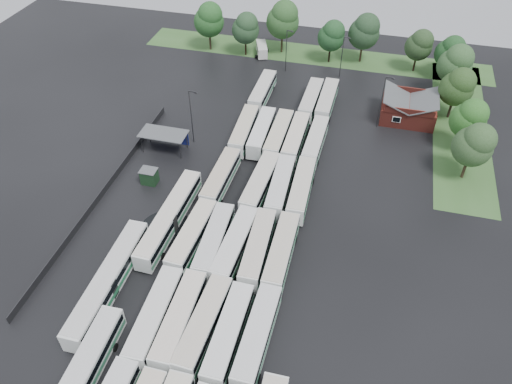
# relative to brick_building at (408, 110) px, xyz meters

# --- Properties ---
(ground) EXTENTS (160.00, 160.00, 0.00)m
(ground) POSITION_rel_brick_building_xyz_m (-24.00, -42.77, -1.87)
(ground) COLOR black
(ground) RESTS_ON ground
(brick_building) EXTENTS (10.07, 8.60, 5.39)m
(brick_building) POSITION_rel_brick_building_xyz_m (0.00, 0.00, 0.00)
(brick_building) COLOR maroon
(brick_building) RESTS_ON ground
(wash_shed) EXTENTS (8.20, 4.20, 3.58)m
(wash_shed) POSITION_rel_brick_building_xyz_m (-41.20, -20.74, 1.12)
(wash_shed) COLOR #2D2D30
(wash_shed) RESTS_ON ground
(utility_hut) EXTENTS (2.70, 2.20, 2.62)m
(utility_hut) POSITION_rel_brick_building_xyz_m (-40.20, -30.17, -0.55)
(utility_hut) COLOR black
(utility_hut) RESTS_ON ground
(grass_strip_north) EXTENTS (80.00, 10.00, 0.01)m
(grass_strip_north) POSITION_rel_brick_building_xyz_m (-22.00, 22.03, -1.86)
(grass_strip_north) COLOR #37612A
(grass_strip_north) RESTS_ON ground
(grass_strip_east) EXTENTS (10.00, 50.00, 0.01)m
(grass_strip_east) POSITION_rel_brick_building_xyz_m (10.00, 0.03, -1.86)
(grass_strip_east) COLOR #37612A
(grass_strip_east) RESTS_ON ground
(west_fence) EXTENTS (0.10, 50.00, 1.20)m
(west_fence) POSITION_rel_brick_building_xyz_m (-46.20, -34.77, -1.27)
(west_fence) COLOR #2D2D30
(west_fence) RESTS_ON ground
(bus_r1c0) EXTENTS (3.21, 13.36, 3.70)m
(bus_r1c0) POSITION_rel_brick_building_xyz_m (-28.24, -55.31, 0.17)
(bus_r1c0) COLOR silver
(bus_r1c0) RESTS_ON ground
(bus_r1c1) EXTENTS (3.02, 13.22, 3.67)m
(bus_r1c1) POSITION_rel_brick_building_xyz_m (-25.17, -55.01, 0.15)
(bus_r1c1) COLOR silver
(bus_r1c1) RESTS_ON ground
(bus_r1c2) EXTENTS (3.38, 13.27, 3.66)m
(bus_r1c2) POSITION_rel_brick_building_xyz_m (-22.13, -54.94, 0.15)
(bus_r1c2) COLOR silver
(bus_r1c2) RESTS_ON ground
(bus_r1c3) EXTENTS (2.85, 13.11, 3.65)m
(bus_r1c3) POSITION_rel_brick_building_xyz_m (-18.89, -55.35, 0.14)
(bus_r1c3) COLOR silver
(bus_r1c3) RESTS_ON ground
(bus_r1c4) EXTENTS (3.01, 13.25, 3.68)m
(bus_r1c4) POSITION_rel_brick_building_xyz_m (-15.54, -54.83, 0.16)
(bus_r1c4) COLOR silver
(bus_r1c4) RESTS_ON ground
(bus_r2c0) EXTENTS (3.32, 13.05, 3.60)m
(bus_r2c0) POSITION_rel_brick_building_xyz_m (-28.51, -41.62, 0.11)
(bus_r2c0) COLOR silver
(bus_r2c0) RESTS_ON ground
(bus_r2c1) EXTENTS (3.23, 12.95, 3.58)m
(bus_r2c1) POSITION_rel_brick_building_xyz_m (-25.20, -41.74, 0.10)
(bus_r2c1) COLOR silver
(bus_r2c1) RESTS_ON ground
(bus_r2c2) EXTENTS (3.33, 13.27, 3.66)m
(bus_r2c2) POSITION_rel_brick_building_xyz_m (-22.14, -41.73, 0.15)
(bus_r2c2) COLOR silver
(bus_r2c2) RESTS_ON ground
(bus_r2c3) EXTENTS (3.32, 13.20, 3.64)m
(bus_r2c3) POSITION_rel_brick_building_xyz_m (-18.93, -41.48, 0.14)
(bus_r2c3) COLOR silver
(bus_r2c3) RESTS_ON ground
(bus_r2c4) EXTENTS (2.96, 13.15, 3.65)m
(bus_r2c4) POSITION_rel_brick_building_xyz_m (-15.64, -41.40, 0.14)
(bus_r2c4) COLOR silver
(bus_r2c4) RESTS_ON ground
(bus_r3c0) EXTENTS (3.01, 12.80, 3.55)m
(bus_r3c0) POSITION_rel_brick_building_xyz_m (-28.47, -28.30, 0.08)
(bus_r3c0) COLOR silver
(bus_r3c0) RESTS_ON ground
(bus_r3c2) EXTENTS (3.51, 13.46, 3.71)m
(bus_r3c2) POSITION_rel_brick_building_xyz_m (-21.98, -28.17, 0.18)
(bus_r3c2) COLOR silver
(bus_r3c2) RESTS_ON ground
(bus_r3c3) EXTENTS (3.24, 13.03, 3.60)m
(bus_r3c3) POSITION_rel_brick_building_xyz_m (-18.76, -28.07, 0.11)
(bus_r3c3) COLOR silver
(bus_r3c3) RESTS_ON ground
(bus_r3c4) EXTENTS (3.17, 13.17, 3.64)m
(bus_r3c4) POSITION_rel_brick_building_xyz_m (-15.45, -27.81, 0.14)
(bus_r3c4) COLOR silver
(bus_r3c4) RESTS_ON ground
(bus_r4c0) EXTENTS (3.25, 13.02, 3.60)m
(bus_r4c0) POSITION_rel_brick_building_xyz_m (-28.46, -14.55, 0.11)
(bus_r4c0) COLOR silver
(bus_r4c0) RESTS_ON ground
(bus_r4c1) EXTENTS (3.02, 12.80, 3.55)m
(bus_r4c1) POSITION_rel_brick_building_xyz_m (-25.28, -14.33, 0.08)
(bus_r4c1) COLOR silver
(bus_r4c1) RESTS_ON ground
(bus_r4c2) EXTENTS (2.80, 12.98, 3.61)m
(bus_r4c2) POSITION_rel_brick_building_xyz_m (-22.08, -14.54, 0.12)
(bus_r4c2) COLOR silver
(bus_r4c2) RESTS_ON ground
(bus_r4c3) EXTENTS (2.78, 12.89, 3.59)m
(bus_r4c3) POSITION_rel_brick_building_xyz_m (-18.98, -14.60, 0.11)
(bus_r4c3) COLOR silver
(bus_r4c3) RESTS_ON ground
(bus_r4c4) EXTENTS (2.94, 12.65, 3.51)m
(bus_r4c4) POSITION_rel_brick_building_xyz_m (-15.46, -14.64, 0.06)
(bus_r4c4) COLOR silver
(bus_r4c4) RESTS_ON ground
(bus_r5c0) EXTENTS (2.81, 12.87, 3.58)m
(bus_r5c0) POSITION_rel_brick_building_xyz_m (-28.58, -0.42, 0.10)
(bus_r5c0) COLOR silver
(bus_r5c0) RESTS_ON ground
(bus_r5c3) EXTENTS (2.95, 12.74, 3.53)m
(bus_r5c3) POSITION_rel_brick_building_xyz_m (-18.62, -1.11, 0.08)
(bus_r5c3) COLOR silver
(bus_r5c3) RESTS_ON ground
(bus_r5c4) EXTENTS (2.90, 12.91, 3.58)m
(bus_r5c4) POSITION_rel_brick_building_xyz_m (-15.53, -0.68, 0.11)
(bus_r5c4) COLOR silver
(bus_r5c4) RESTS_ON ground
(artic_bus_west_b) EXTENTS (3.17, 19.01, 3.52)m
(artic_bus_west_b) POSITION_rel_brick_building_xyz_m (-33.01, -38.87, 0.08)
(artic_bus_west_b) COLOR silver
(artic_bus_west_b) RESTS_ON ground
(artic_bus_west_c) EXTENTS (2.98, 19.52, 3.62)m
(artic_bus_west_c) POSITION_rel_brick_building_xyz_m (-36.19, -51.86, 0.14)
(artic_bus_west_c) COLOR silver
(artic_bus_west_c) RESTS_ON ground
(minibus) EXTENTS (3.96, 6.18, 2.54)m
(minibus) POSITION_rel_brick_building_xyz_m (-33.65, 18.97, -0.46)
(minibus) COLOR white
(minibus) RESTS_ON ground
(tree_north_0) EXTENTS (6.92, 6.92, 11.46)m
(tree_north_0) POSITION_rel_brick_building_xyz_m (-45.92, 18.52, 5.50)
(tree_north_0) COLOR #372B1D
(tree_north_0) RESTS_ON ground
(tree_north_1) EXTENTS (6.18, 6.18, 10.23)m
(tree_north_1) POSITION_rel_brick_building_xyz_m (-37.09, 17.93, 4.72)
(tree_north_1) COLOR black
(tree_north_1) RESTS_ON ground
(tree_north_2) EXTENTS (7.45, 7.45, 12.34)m
(tree_north_2) POSITION_rel_brick_building_xyz_m (-29.32, 21.47, 6.08)
(tree_north_2) COLOR #382B1B
(tree_north_2) RESTS_ON ground
(tree_north_3) EXTENTS (5.99, 5.99, 9.92)m
(tree_north_3) POSITION_rel_brick_building_xyz_m (-17.83, 19.31, 4.52)
(tree_north_3) COLOR black
(tree_north_3) RESTS_ON ground
(tree_north_4) EXTENTS (6.86, 6.86, 11.35)m
(tree_north_4) POSITION_rel_brick_building_xyz_m (-10.98, 21.28, 5.44)
(tree_north_4) COLOR #352319
(tree_north_4) RESTS_ON ground
(tree_north_5) EXTENTS (5.85, 5.85, 9.69)m
(tree_north_5) POSITION_rel_brick_building_xyz_m (0.94, 19.81, 4.37)
(tree_north_5) COLOR black
(tree_north_5) RESTS_ON ground
(tree_north_6) EXTENTS (4.89, 4.89, 8.10)m
(tree_north_6) POSITION_rel_brick_building_xyz_m (8.17, 20.74, 3.34)
(tree_north_6) COLOR black
(tree_north_6) RESTS_ON ground
(tree_east_0) EXTENTS (6.47, 6.47, 10.72)m
(tree_east_0) POSITION_rel_brick_building_xyz_m (9.78, -15.82, 5.03)
(tree_east_0) COLOR #3B2C1E
(tree_east_0) RESTS_ON ground
(tree_east_1) EXTENTS (6.19, 6.19, 10.26)m
(tree_east_1) POSITION_rel_brick_building_xyz_m (9.54, -7.74, 4.73)
(tree_east_1) COLOR black
(tree_east_1) RESTS_ON ground
(tree_east_2) EXTENTS (6.39, 6.39, 10.59)m
(tree_east_2) POSITION_rel_brick_building_xyz_m (7.98, 2.45, 4.94)
(tree_east_2) COLOR black
(tree_east_2) RESTS_ON ground
(tree_east_3) EXTENTS (6.82, 6.82, 11.29)m
(tree_east_3) POSITION_rel_brick_building_xyz_m (7.81, 10.81, 5.40)
(tree_east_3) COLOR black
(tree_east_3) RESTS_ON ground
(tree_east_4) EXTENTS (5.97, 5.97, 9.88)m
(tree_east_4) POSITION_rel_brick_building_xyz_m (7.16, 17.89, 4.49)
(tree_east_4) COLOR #312516
(tree_east_4) RESTS_ON ground
(lamp_post_ne) EXTENTS (1.62, 0.31, 10.50)m
(lamp_post_ne) POSITION_rel_brick_building_xyz_m (-5.19, -4.17, 4.23)
(lamp_post_ne) COLOR #2D2D30
(lamp_post_ne) RESTS_ON ground
(lamp_post_nw) EXTENTS (1.63, 0.32, 10.56)m
(lamp_post_nw) POSITION_rel_brick_building_xyz_m (-37.02, -17.57, 4.26)
(lamp_post_nw) COLOR #2D2D30
(lamp_post_nw) RESTS_ON ground
(lamp_post_back_w) EXTENTS (1.45, 0.28, 9.41)m
(lamp_post_back_w) POSITION_rel_brick_building_xyz_m (-26.52, 12.68, 3.60)
(lamp_post_back_w) COLOR #2D2D30
(lamp_post_back_w) RESTS_ON ground
(lamp_post_back_e) EXTENTS (1.43, 0.28, 9.31)m
(lamp_post_back_e) POSITION_rel_brick_building_xyz_m (-14.56, 12.75, 3.54)
(lamp_post_back_e) COLOR #2D2D30
(lamp_post_back_e) RESTS_ON ground
(puddle_0) EXTENTS (6.38, 6.38, 0.01)m
(puddle_0) POSITION_rel_brick_building_xyz_m (-28.16, -62.00, -1.86)
(puddle_0) COLOR black
(puddle_0) RESTS_ON ground
(puddle_2) EXTENTS (7.88, 7.88, 0.01)m
(puddle_2) POSITION_rel_brick_building_xyz_m (-33.68, -39.41, -1.86)
(puddle_2) COLOR black
(puddle_2) RESTS_ON ground
(puddle_3) EXTENTS (3.34, 3.34, 0.01)m
(puddle_3) POSITION_rel_brick_building_xyz_m (-18.02, -42.95, -1.86)
(puddle_3) COLOR black
(puddle_3) RESTS_ON ground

